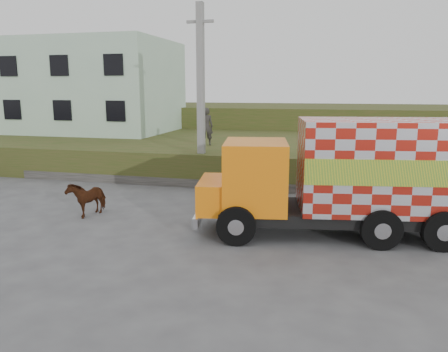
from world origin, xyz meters
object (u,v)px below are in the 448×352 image
(cargo_truck, at_px, (344,176))
(cow, at_px, (87,198))
(pedestrian, at_px, (206,126))
(utility_pole, at_px, (201,96))

(cargo_truck, height_order, cow, cargo_truck)
(cargo_truck, distance_m, cow, 8.76)
(cargo_truck, bearing_deg, pedestrian, 119.79)
(utility_pole, xyz_separation_m, cargo_truck, (6.16, -5.49, -2.27))
(cargo_truck, distance_m, pedestrian, 10.70)
(utility_pole, relative_size, pedestrian, 4.15)
(cargo_truck, xyz_separation_m, pedestrian, (-6.75, 8.28, 0.66))
(utility_pole, distance_m, pedestrian, 3.28)
(utility_pole, xyz_separation_m, pedestrian, (-0.59, 2.79, -1.61))
(utility_pole, height_order, cow, utility_pole)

